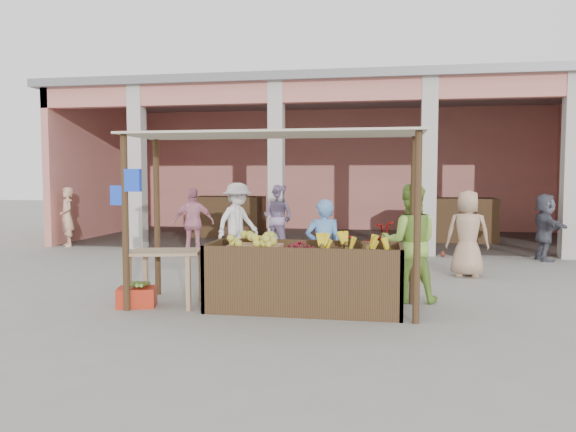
% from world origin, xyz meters
% --- Properties ---
extents(ground, '(60.00, 60.00, 0.00)m').
position_xyz_m(ground, '(0.00, 0.00, 0.00)').
color(ground, gray).
rests_on(ground, ground).
extents(market_building, '(14.40, 6.40, 4.20)m').
position_xyz_m(market_building, '(0.05, 8.93, 2.70)').
color(market_building, tan).
rests_on(market_building, ground).
extents(fruit_stall, '(2.60, 0.95, 0.80)m').
position_xyz_m(fruit_stall, '(0.50, 0.00, 0.40)').
color(fruit_stall, '#48321D').
rests_on(fruit_stall, ground).
extents(stall_awning, '(4.09, 1.35, 2.39)m').
position_xyz_m(stall_awning, '(-0.01, 0.06, 1.98)').
color(stall_awning, '#48321D').
rests_on(stall_awning, ground).
extents(banana_heap, '(1.03, 0.56, 0.19)m').
position_xyz_m(banana_heap, '(1.17, 0.05, 0.89)').
color(banana_heap, yellow).
rests_on(banana_heap, fruit_stall).
extents(melon_tray, '(0.71, 0.62, 0.19)m').
position_xyz_m(melon_tray, '(-0.21, 0.04, 0.89)').
color(melon_tray, '#AA7F57').
rests_on(melon_tray, fruit_stall).
extents(berry_heap, '(0.45, 0.37, 0.14)m').
position_xyz_m(berry_heap, '(0.44, -0.02, 0.87)').
color(berry_heap, maroon).
rests_on(berry_heap, fruit_stall).
extents(side_table, '(1.06, 0.83, 0.77)m').
position_xyz_m(side_table, '(-1.45, -0.04, 0.63)').
color(side_table, tan).
rests_on(side_table, ground).
extents(papaya_pile, '(0.69, 0.40, 0.20)m').
position_xyz_m(papaya_pile, '(-1.45, -0.04, 0.87)').
color(papaya_pile, '#59902F').
rests_on(papaya_pile, side_table).
extents(red_crate, '(0.59, 0.49, 0.27)m').
position_xyz_m(red_crate, '(-1.82, -0.22, 0.13)').
color(red_crate, '#AF2712').
rests_on(red_crate, ground).
extents(plantain_bundle, '(0.42, 0.29, 0.08)m').
position_xyz_m(plantain_bundle, '(-1.82, -0.22, 0.31)').
color(plantain_bundle, '#5A802E').
rests_on(plantain_bundle, red_crate).
extents(produce_sacks, '(0.72, 0.45, 0.55)m').
position_xyz_m(produce_sacks, '(2.98, 5.41, 0.27)').
color(produce_sacks, maroon).
rests_on(produce_sacks, ground).
extents(vendor_blue, '(0.67, 0.56, 1.57)m').
position_xyz_m(vendor_blue, '(0.67, 0.76, 0.78)').
color(vendor_blue, '#5C91D9').
rests_on(vendor_blue, ground).
extents(vendor_green, '(0.87, 0.52, 1.79)m').
position_xyz_m(vendor_green, '(1.91, 0.78, 0.89)').
color(vendor_green, '#7FAF3F').
rests_on(vendor_green, ground).
extents(motorcycle, '(1.41, 2.11, 1.04)m').
position_xyz_m(motorcycle, '(1.09, 2.61, 0.52)').
color(motorcycle, '#940906').
rests_on(motorcycle, ground).
extents(shopper_a, '(1.11, 1.28, 1.79)m').
position_xyz_m(shopper_a, '(-1.51, 4.02, 0.90)').
color(shopper_a, silver).
rests_on(shopper_a, ground).
extents(shopper_b, '(1.03, 0.65, 1.64)m').
position_xyz_m(shopper_b, '(-2.64, 4.45, 0.82)').
color(shopper_b, pink).
rests_on(shopper_b, ground).
extents(shopper_c, '(0.87, 0.60, 1.72)m').
position_xyz_m(shopper_c, '(3.02, 2.99, 0.86)').
color(shopper_c, tan).
rests_on(shopper_c, ground).
extents(shopper_d, '(0.72, 1.45, 1.51)m').
position_xyz_m(shopper_d, '(4.91, 5.24, 0.76)').
color(shopper_d, '#4C4C59').
rests_on(shopper_d, ground).
extents(shopper_e, '(0.73, 0.73, 1.58)m').
position_xyz_m(shopper_e, '(-6.45, 5.68, 0.79)').
color(shopper_e, tan).
rests_on(shopper_e, ground).
extents(shopper_f, '(0.98, 0.76, 1.77)m').
position_xyz_m(shopper_f, '(-0.96, 5.60, 0.88)').
color(shopper_f, '#967DA5').
rests_on(shopper_f, ground).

